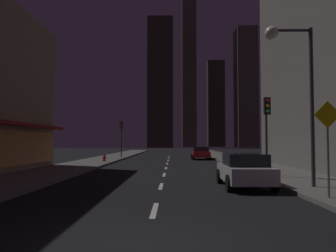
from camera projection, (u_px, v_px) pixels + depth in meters
The scene contains 15 objects.
ground_plane at pixel (168, 160), 38.40m from camera, with size 78.00×136.00×0.10m, color black.
sidewalk_right at pixel (230, 159), 38.30m from camera, with size 4.00×76.00×0.15m, color #605E59.
sidewalk_left at pixel (107, 158), 38.51m from camera, with size 4.00×76.00×0.15m, color #605E59.
lane_marking_center at pixel (166, 168), 25.22m from camera, with size 0.16×43.80×0.01m.
skyscraper_distant_tall at pixel (160, 83), 118.52m from camera, with size 8.85×7.25×45.37m, color #3A372C.
skyscraper_distant_mid at pixel (189, 46), 132.31m from camera, with size 5.42×5.53×79.11m, color #5D5946.
skyscraper_distant_short at pixel (216, 104), 138.75m from camera, with size 6.85×5.86×35.16m, color #3C392D.
skyscraper_distant_slender at pixel (246, 88), 122.37m from camera, with size 7.27×8.94×43.03m, color #605B48.
car_parked_near at pixel (244, 170), 14.54m from camera, with size 1.98×4.24×1.45m.
car_parked_far at pixel (200, 153), 37.84m from camera, with size 1.98×4.24×1.45m.
fire_hydrant_far_left at pixel (104, 158), 31.60m from camera, with size 0.42×0.30×0.65m.
traffic_light_near_right at pixel (267, 119), 17.90m from camera, with size 0.32×0.48×4.20m.
traffic_light_far_left at pixel (121, 131), 39.32m from camera, with size 0.32×0.48×4.20m.
street_lamp_right at pixel (291, 66), 13.87m from camera, with size 1.96×0.56×6.58m.
pedestrian_crossing_sign at pixel (328, 140), 11.07m from camera, with size 0.91×0.08×3.15m.
Camera 1 is at (0.53, -6.53, 1.95)m, focal length 36.20 mm.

